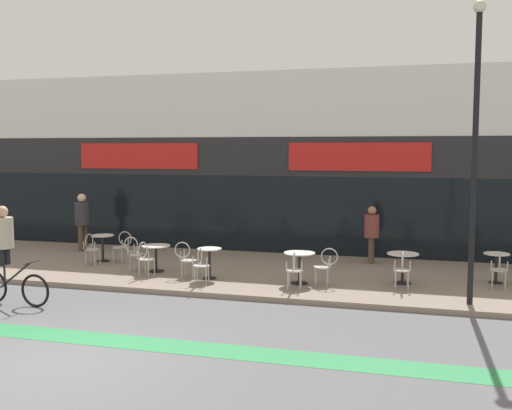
{
  "coord_description": "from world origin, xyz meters",
  "views": [
    {
      "loc": [
        5.46,
        -7.96,
        3.37
      ],
      "look_at": [
        1.75,
        5.3,
        2.06
      ],
      "focal_mm": 42.0,
      "sensor_mm": 36.0,
      "label": 1
    }
  ],
  "objects": [
    {
      "name": "bistro_table_0",
      "position": [
        -3.38,
        7.25,
        0.66
      ],
      "size": [
        0.64,
        0.64,
        0.76
      ],
      "color": "black",
      "rests_on": "sidewalk_slab"
    },
    {
      "name": "cafe_chair_2_side",
      "position": [
        -0.25,
        5.89,
        0.64
      ],
      "size": [
        0.6,
        0.44,
        0.9
      ],
      "rotation": [
        0.0,
        0.0,
        0.12
      ],
      "color": "#B7B2AD",
      "rests_on": "sidewalk_slab"
    },
    {
      "name": "cafe_chair_2_near",
      "position": [
        0.39,
        5.27,
        0.64
      ],
      "size": [
        0.45,
        0.6,
        0.9
      ],
      "rotation": [
        0.0,
        0.0,
        1.7
      ],
      "color": "#B7B2AD",
      "rests_on": "sidewalk_slab"
    },
    {
      "name": "bistro_table_5",
      "position": [
        7.21,
        7.29,
        0.63
      ],
      "size": [
        0.6,
        0.6,
        0.73
      ],
      "color": "black",
      "rests_on": "sidewalk_slab"
    },
    {
      "name": "cafe_chair_0_near",
      "position": [
        -3.38,
        6.63,
        0.64
      ],
      "size": [
        0.4,
        0.58,
        0.9
      ],
      "rotation": [
        0.0,
        0.0,
        1.58
      ],
      "color": "#B7B2AD",
      "rests_on": "sidewalk_slab"
    },
    {
      "name": "storefront_facade",
      "position": [
        0.0,
        11.97,
        2.86
      ],
      "size": [
        40.0,
        4.06,
        5.74
      ],
      "color": "silver",
      "rests_on": "ground"
    },
    {
      "name": "bistro_table_3",
      "position": [
        2.65,
        5.96,
        0.67
      ],
      "size": [
        0.75,
        0.75,
        0.76
      ],
      "color": "black",
      "rests_on": "sidewalk_slab"
    },
    {
      "name": "bistro_table_1",
      "position": [
        -1.28,
        6.32,
        0.63
      ],
      "size": [
        0.75,
        0.75,
        0.7
      ],
      "color": "black",
      "rests_on": "sidewalk_slab"
    },
    {
      "name": "bistro_table_2",
      "position": [
        0.38,
        5.9,
        0.66
      ],
      "size": [
        0.61,
        0.61,
        0.77
      ],
      "color": "black",
      "rests_on": "sidewalk_slab"
    },
    {
      "name": "bistro_table_4",
      "position": [
        5.04,
        6.66,
        0.65
      ],
      "size": [
        0.76,
        0.76,
        0.74
      ],
      "color": "black",
      "rests_on": "sidewalk_slab"
    },
    {
      "name": "pedestrian_far_end",
      "position": [
        4.1,
        9.06,
        1.08
      ],
      "size": [
        0.45,
        0.45,
        1.62
      ],
      "rotation": [
        0.0,
        0.0,
        -0.08
      ],
      "color": "#4C3D2D",
      "rests_on": "sidewalk_slab"
    },
    {
      "name": "pedestrian_near_end",
      "position": [
        -4.93,
        8.7,
        1.2
      ],
      "size": [
        0.57,
        0.57,
        1.82
      ],
      "rotation": [
        0.0,
        0.0,
        -0.26
      ],
      "color": "#4C3D2D",
      "rests_on": "sidewalk_slab"
    },
    {
      "name": "cafe_chair_3_near",
      "position": [
        2.66,
        5.33,
        0.64
      ],
      "size": [
        0.44,
        0.59,
        0.9
      ],
      "rotation": [
        0.0,
        0.0,
        1.68
      ],
      "color": "#B7B2AD",
      "rests_on": "sidewalk_slab"
    },
    {
      "name": "cafe_chair_3_side",
      "position": [
        3.28,
        5.96,
        0.64
      ],
      "size": [
        0.58,
        0.42,
        0.9
      ],
      "rotation": [
        0.0,
        0.0,
        3.19
      ],
      "color": "#B7B2AD",
      "rests_on": "sidewalk_slab"
    },
    {
      "name": "sidewalk_slab",
      "position": [
        0.0,
        7.25,
        0.06
      ],
      "size": [
        40.0,
        5.5,
        0.12
      ],
      "primitive_type": "cube",
      "color": "gray",
      "rests_on": "ground"
    },
    {
      "name": "cafe_chair_5_near",
      "position": [
        7.21,
        6.66,
        0.64
      ],
      "size": [
        0.43,
        0.59,
        0.9
      ],
      "rotation": [
        0.0,
        0.0,
        1.49
      ],
      "color": "#B7B2AD",
      "rests_on": "sidewalk_slab"
    },
    {
      "name": "cafe_chair_4_near",
      "position": [
        5.05,
        6.03,
        0.64
      ],
      "size": [
        0.44,
        0.59,
        0.9
      ],
      "rotation": [
        0.0,
        0.0,
        1.66
      ],
      "color": "#B7B2AD",
      "rests_on": "sidewalk_slab"
    },
    {
      "name": "cyclist_0",
      "position": [
        -3.14,
        2.83,
        1.22
      ],
      "size": [
        1.83,
        0.53,
        2.14
      ],
      "rotation": [
        0.0,
        0.0,
        -0.08
      ],
      "color": "black",
      "rests_on": "ground"
    },
    {
      "name": "ground_plane",
      "position": [
        0.0,
        0.0,
        0.0
      ],
      "size": [
        120.0,
        120.0,
        0.0
      ],
      "primitive_type": "plane",
      "color": "#5B5B60"
    },
    {
      "name": "bike_lane_stripe",
      "position": [
        0.0,
        1.22,
        0.0
      ],
      "size": [
        36.0,
        0.7,
        0.01
      ],
      "primitive_type": "cube",
      "color": "#2D844C",
      "rests_on": "ground"
    },
    {
      "name": "cafe_chair_1_side",
      "position": [
        -1.9,
        6.33,
        0.64
      ],
      "size": [
        0.57,
        0.4,
        0.9
      ],
      "rotation": [
        0.0,
        0.0,
        -0.0
      ],
      "color": "#B7B2AD",
      "rests_on": "sidewalk_slab"
    },
    {
      "name": "cafe_chair_0_side",
      "position": [
        -2.76,
        7.25,
        0.64
      ],
      "size": [
        0.58,
        0.41,
        0.9
      ],
      "rotation": [
        0.0,
        0.0,
        3.1
      ],
      "color": "#B7B2AD",
      "rests_on": "sidewalk_slab"
    },
    {
      "name": "lamp_post",
      "position": [
        6.47,
        5.06,
        3.64
      ],
      "size": [
        0.26,
        0.26,
        6.21
      ],
      "color": "black",
      "rests_on": "sidewalk_slab"
    },
    {
      "name": "cafe_chair_1_near",
      "position": [
        -1.29,
        5.7,
        0.64
      ],
      "size": [
        0.45,
        0.6,
        0.9
      ],
      "rotation": [
        0.0,
        0.0,
        1.44
      ],
      "color": "#B7B2AD",
      "rests_on": "sidewalk_slab"
    }
  ]
}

